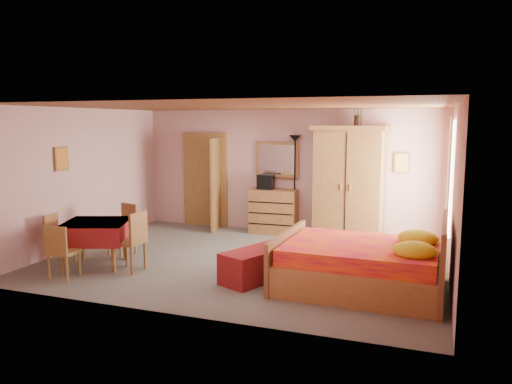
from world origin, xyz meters
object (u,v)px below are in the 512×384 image
at_px(bench, 262,263).
at_px(chair_north, 122,230).
at_px(stereo, 266,182).
at_px(floor_lamp, 295,185).
at_px(chest_of_drawers, 274,211).
at_px(wall_mirror, 277,159).
at_px(wardrobe, 349,183).
at_px(chair_south, 64,251).
at_px(dining_table, 97,244).
at_px(bed, 361,252).
at_px(sunflower_vase, 358,111).
at_px(chair_east, 128,241).
at_px(chair_west, 61,239).

bearing_deg(bench, chair_north, 171.33).
distance_m(stereo, floor_lamp, 0.61).
bearing_deg(floor_lamp, chest_of_drawers, -163.13).
bearing_deg(wall_mirror, wardrobe, -7.74).
relative_size(chair_south, chair_north, 0.93).
bearing_deg(floor_lamp, wardrobe, -9.42).
relative_size(floor_lamp, dining_table, 2.06).
bearing_deg(dining_table, bench, 6.64).
height_order(floor_lamp, bed, floor_lamp).
xyz_separation_m(stereo, bed, (2.43, -2.97, -0.56)).
bearing_deg(chest_of_drawers, stereo, 176.98).
relative_size(chest_of_drawers, dining_table, 0.98).
bearing_deg(chair_south, dining_table, 81.51).
bearing_deg(bench, sunflower_vase, 72.44).
bearing_deg(wall_mirror, bed, -52.53).
distance_m(wardrobe, dining_table, 4.87).
xyz_separation_m(bed, bench, (-1.45, -0.03, -0.30)).
height_order(wall_mirror, dining_table, wall_mirror).
bearing_deg(chair_east, sunflower_vase, -40.37).
height_order(wardrobe, chair_north, wardrobe).
bearing_deg(bed, bench, -177.51).
relative_size(dining_table, chair_south, 1.21).
bearing_deg(dining_table, chest_of_drawers, 59.48).
xyz_separation_m(bench, chair_east, (-2.11, -0.37, 0.25)).
bearing_deg(floor_lamp, chair_east, -116.41).
xyz_separation_m(stereo, chair_south, (-1.82, -4.04, -0.67)).
bearing_deg(chair_west, bed, 86.77).
relative_size(sunflower_vase, bed, 0.24).
xyz_separation_m(bench, chair_north, (-2.80, 0.43, 0.21)).
distance_m(bench, chair_east, 2.16).
bearing_deg(wardrobe, wall_mirror, 173.22).
height_order(chest_of_drawers, chair_south, chest_of_drawers).
bearing_deg(chair_south, chair_east, 39.84).
relative_size(chest_of_drawers, wardrobe, 0.43).
bearing_deg(bed, stereo, 130.63).
bearing_deg(chair_east, chest_of_drawers, -19.19).
height_order(floor_lamp, chair_west, floor_lamp).
bearing_deg(chair_west, sunflower_vase, 119.29).
bearing_deg(chair_west, chest_of_drawers, 134.01).
xyz_separation_m(stereo, wardrobe, (1.77, -0.07, 0.05)).
relative_size(wall_mirror, dining_table, 0.95).
xyz_separation_m(chest_of_drawers, stereo, (-0.18, 0.00, 0.62)).
distance_m(chest_of_drawers, floor_lamp, 0.72).
relative_size(sunflower_vase, chair_south, 0.66).
relative_size(wardrobe, chair_east, 2.38).
height_order(wall_mirror, chair_west, wall_mirror).
bearing_deg(chair_south, chair_west, 129.00).
height_order(chest_of_drawers, bed, bed).
distance_m(chair_north, chair_east, 1.05).
xyz_separation_m(floor_lamp, dining_table, (-2.37, -3.44, -0.67)).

